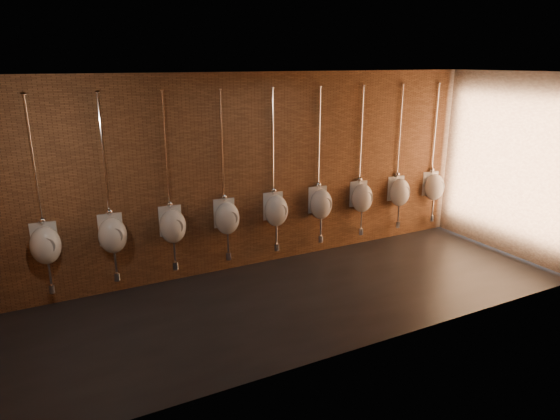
{
  "coord_description": "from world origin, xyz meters",
  "views": [
    {
      "loc": [
        -3.34,
        -5.79,
        3.36
      ],
      "look_at": [
        0.14,
        0.9,
        1.1
      ],
      "focal_mm": 32.0,
      "sensor_mm": 36.0,
      "label": 1
    }
  ],
  "objects": [
    {
      "name": "urinal_4",
      "position": [
        0.3,
        1.36,
        0.96
      ],
      "size": [
        0.46,
        0.41,
        2.72
      ],
      "color": "silver",
      "rests_on": "ground"
    },
    {
      "name": "urinal_1",
      "position": [
        -2.35,
        1.36,
        0.96
      ],
      "size": [
        0.46,
        0.41,
        2.72
      ],
      "color": "silver",
      "rests_on": "ground"
    },
    {
      "name": "urinal_8",
      "position": [
        3.84,
        1.36,
        0.96
      ],
      "size": [
        0.46,
        0.41,
        2.72
      ],
      "color": "silver",
      "rests_on": "ground"
    },
    {
      "name": "urinal_2",
      "position": [
        -1.47,
        1.36,
        0.96
      ],
      "size": [
        0.46,
        0.41,
        2.72
      ],
      "color": "silver",
      "rests_on": "ground"
    },
    {
      "name": "urinal_3",
      "position": [
        -0.59,
        1.36,
        0.96
      ],
      "size": [
        0.46,
        0.41,
        2.72
      ],
      "color": "silver",
      "rests_on": "ground"
    },
    {
      "name": "urinal_0",
      "position": [
        -3.24,
        1.36,
        0.96
      ],
      "size": [
        0.46,
        0.41,
        2.72
      ],
      "color": "silver",
      "rests_on": "ground"
    },
    {
      "name": "ground",
      "position": [
        0.0,
        0.0,
        0.0
      ],
      "size": [
        8.5,
        8.5,
        0.0
      ],
      "primitive_type": "plane",
      "color": "black",
      "rests_on": "ground"
    },
    {
      "name": "room_shell",
      "position": [
        0.0,
        0.0,
        2.01
      ],
      "size": [
        8.54,
        3.04,
        3.22
      ],
      "color": "black",
      "rests_on": "ground"
    },
    {
      "name": "urinal_7",
      "position": [
        2.95,
        1.36,
        0.96
      ],
      "size": [
        0.46,
        0.41,
        2.72
      ],
      "color": "silver",
      "rests_on": "ground"
    },
    {
      "name": "urinal_5",
      "position": [
        1.18,
        1.36,
        0.96
      ],
      "size": [
        0.46,
        0.41,
        2.72
      ],
      "color": "silver",
      "rests_on": "ground"
    },
    {
      "name": "urinal_6",
      "position": [
        2.07,
        1.36,
        0.96
      ],
      "size": [
        0.46,
        0.41,
        2.72
      ],
      "color": "silver",
      "rests_on": "ground"
    }
  ]
}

